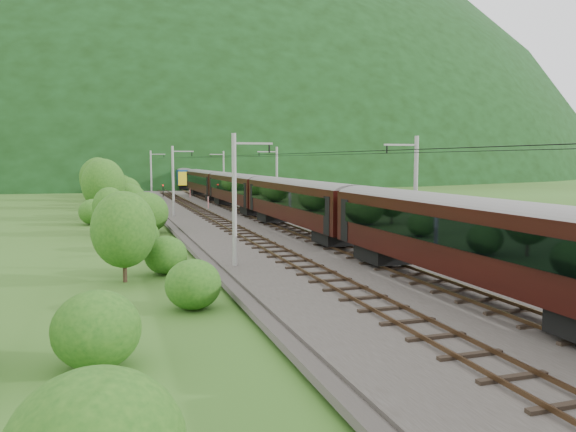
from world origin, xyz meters
name	(u,v)px	position (x,y,z in m)	size (l,w,h in m)	color
ground	(329,265)	(0.00, 0.00, 0.00)	(600.00, 600.00, 0.00)	#304816
railbed	(283,241)	(0.00, 10.00, 0.15)	(14.00, 220.00, 0.30)	#38332D
track_left	(254,240)	(-2.40, 10.00, 0.37)	(2.40, 220.00, 0.27)	brown
track_right	(310,237)	(2.40, 10.00, 0.37)	(2.40, 220.00, 0.27)	brown
catenary_left	(174,179)	(-6.12, 32.00, 4.50)	(2.54, 192.28, 8.00)	gray
catenary_right	(276,178)	(6.12, 32.00, 4.50)	(2.54, 192.28, 8.00)	gray
overhead_wires	(283,155)	(0.00, 10.00, 7.10)	(4.83, 198.00, 0.03)	black
mountain_main	(133,174)	(0.00, 260.00, 0.00)	(504.00, 360.00, 244.00)	black
train	(263,188)	(2.40, 24.75, 3.69)	(3.13, 149.56, 5.46)	black
hazard_post_near	(208,202)	(-0.60, 41.08, 1.09)	(0.17, 0.17, 1.58)	red
hazard_post_far	(190,193)	(0.31, 64.28, 1.06)	(0.16, 0.16, 1.53)	red
signal	(163,190)	(-4.01, 66.84, 1.54)	(0.23, 0.23, 2.12)	black
vegetation_left	(111,197)	(-12.96, 34.04, 2.54)	(12.08, 151.01, 7.09)	#1E4E14
vegetation_right	(407,220)	(12.13, 11.31, 1.32)	(6.36, 101.22, 3.20)	#1E4E14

